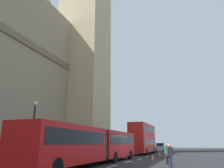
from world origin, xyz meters
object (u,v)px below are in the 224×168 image
Objects in this scene: sedan_trailing at (161,147)px; traffic_cone_west at (153,157)px; double_decker_bus at (143,138)px; pedestrian_near_cones at (170,155)px; street_lamp at (33,127)px; articulated_bus at (94,143)px; pedestrian_by_kerb at (167,153)px; sedan_lead at (151,148)px; traffic_cone_middle at (160,155)px.

sedan_trailing reaches higher than traffic_cone_west.
pedestrian_near_cones is at bearing -162.65° from double_decker_bus.
articulated_bus is at bearing -60.48° from street_lamp.
pedestrian_by_kerb is at bearing 10.41° from pedestrian_near_cones.
pedestrian_near_cones is at bearing -160.94° from traffic_cone_west.
articulated_bus is 30.57× the size of traffic_cone_west.
street_lamp is at bearing 98.45° from pedestrian_near_cones.
double_decker_bus is 13.84m from traffic_cone_west.
sedan_lead is at bearing 0.84° from double_decker_bus.
sedan_trailing is at bearing 6.35° from traffic_cone_west.
traffic_cone_middle is (6.34, 0.18, 0.00)m from traffic_cone_west.
pedestrian_by_kerb is at bearing -171.29° from sedan_trailing.
street_lamp is 3.12× the size of pedestrian_by_kerb.
traffic_cone_west is at bearing -42.28° from street_lamp.
sedan_lead is at bearing 10.58° from traffic_cone_west.
traffic_cone_west is at bearing -178.33° from traffic_cone_middle.
sedan_lead reaches higher than pedestrian_by_kerb.
traffic_cone_west is 1.00× the size of traffic_cone_middle.
sedan_lead is 2.60× the size of pedestrian_by_kerb.
pedestrian_near_cones is at bearing -81.55° from street_lamp.
pedestrian_near_cones is (-0.92, -6.44, -0.83)m from articulated_bus.
pedestrian_near_cones is at bearing -167.13° from sedan_lead.
double_decker_bus is at bearing 16.35° from traffic_cone_west.
traffic_cone_middle is at bearing -172.51° from sedan_trailing.
double_decker_bus is 22.70m from street_lamp.
double_decker_bus is at bearing -179.16° from sedan_lead.
pedestrian_by_kerb is at bearing -154.83° from traffic_cone_west.
articulated_bus is at bearing -179.75° from sedan_lead.
double_decker_bus is 2.37× the size of sedan_lead.
traffic_cone_west is 12.70m from street_lamp.
street_lamp is (-9.17, 8.34, 2.77)m from traffic_cone_west.
traffic_cone_middle is (12.96, -3.65, -1.46)m from articulated_bus.
traffic_cone_west is (-32.15, -3.58, -0.63)m from sedan_trailing.
pedestrian_by_kerb is (-25.45, -5.96, -0.00)m from sedan_lead.
double_decker_bus is 17.97× the size of traffic_cone_middle.
street_lamp is (-15.51, 8.16, 2.77)m from traffic_cone_middle.
sedan_trailing is at bearing -0.78° from double_decker_bus.
traffic_cone_middle is at bearing 11.37° from pedestrian_near_cones.
double_decker_bus is at bearing 17.35° from pedestrian_near_cones.
traffic_cone_middle is at bearing 11.66° from pedestrian_by_kerb.
sedan_lead is 7.59× the size of traffic_cone_west.
articulated_bus is 7.79m from traffic_cone_west.
pedestrian_near_cones reaches higher than traffic_cone_middle.
sedan_lead reaches higher than pedestrian_near_cones.
articulated_bus is at bearing 179.62° from sedan_trailing.
sedan_trailing is (10.97, -0.38, 0.00)m from sedan_lead.
pedestrian_by_kerb is (4.91, -10.34, -2.14)m from street_lamp.
traffic_cone_middle is at bearing 1.67° from traffic_cone_west.
double_decker_bus reaches higher than sedan_trailing.
pedestrian_by_kerb is at bearing -68.03° from articulated_bus.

